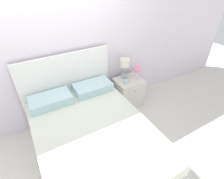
{
  "coord_description": "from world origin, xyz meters",
  "views": [
    {
      "loc": [
        -0.57,
        -2.54,
        2.33
      ],
      "look_at": [
        0.55,
        -0.56,
        0.74
      ],
      "focal_mm": 28.0,
      "sensor_mm": 36.0,
      "label": 1
    }
  ],
  "objects": [
    {
      "name": "ground_plane",
      "position": [
        0.0,
        0.0,
        0.0
      ],
      "size": [
        12.0,
        12.0,
        0.0
      ],
      "primitive_type": "plane",
      "color": "silver"
    },
    {
      "name": "wall_back",
      "position": [
        0.0,
        0.07,
        1.3
      ],
      "size": [
        8.0,
        0.06,
        2.6
      ],
      "color": "white",
      "rests_on": "ground_plane"
    },
    {
      "name": "bed",
      "position": [
        0.0,
        -0.95,
        0.32
      ],
      "size": [
        1.51,
        2.05,
        1.26
      ],
      "color": "white",
      "rests_on": "ground_plane"
    },
    {
      "name": "nightstand",
      "position": [
        1.11,
        -0.24,
        0.29
      ],
      "size": [
        0.51,
        0.46,
        0.58
      ],
      "color": "silver",
      "rests_on": "ground_plane"
    },
    {
      "name": "table_lamp",
      "position": [
        1.07,
        -0.13,
        0.85
      ],
      "size": [
        0.19,
        0.19,
        0.39
      ],
      "color": "#A8B2BC",
      "rests_on": "nightstand"
    },
    {
      "name": "flower_vase",
      "position": [
        1.27,
        -0.26,
        0.75
      ],
      "size": [
        0.15,
        0.15,
        0.27
      ],
      "color": "silver",
      "rests_on": "nightstand"
    },
    {
      "name": "alarm_clock",
      "position": [
        0.99,
        -0.31,
        0.62
      ],
      "size": [
        0.09,
        0.05,
        0.07
      ],
      "color": "silver",
      "rests_on": "nightstand"
    }
  ]
}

